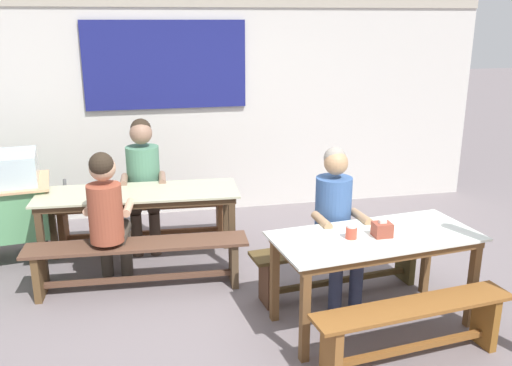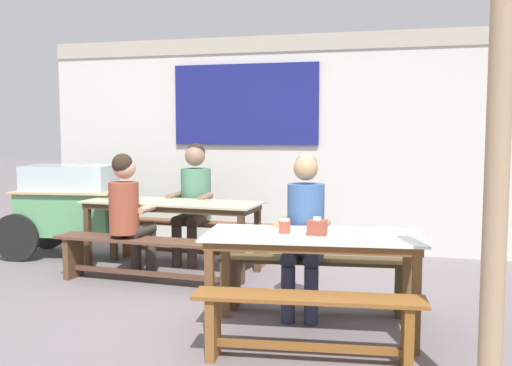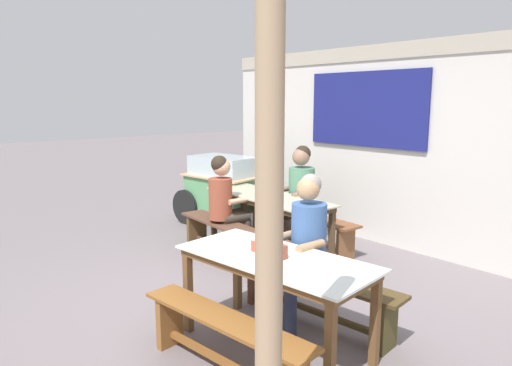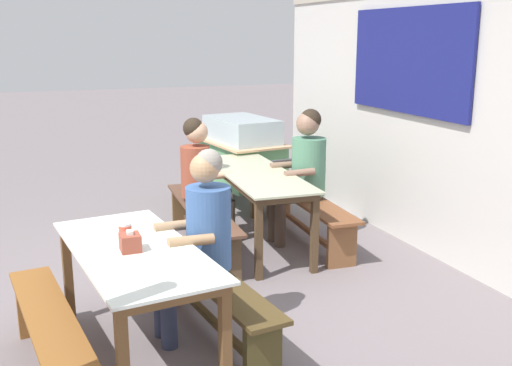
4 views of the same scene
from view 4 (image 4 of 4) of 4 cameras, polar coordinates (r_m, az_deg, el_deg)
The scene contains 14 objects.
ground_plane at distance 4.81m, azimuth -9.55°, elevation -11.38°, with size 40.00×40.00×0.00m, color slate.
backdrop_wall at distance 5.61m, azimuth 18.34°, elevation 6.50°, with size 6.55×0.23×2.63m.
dining_table_far at distance 5.86m, azimuth -0.03°, elevation 0.33°, with size 1.91×0.73×0.74m.
dining_table_near at distance 3.86m, azimuth -11.43°, elevation -7.20°, with size 1.64×0.88×0.74m.
bench_far_back at distance 6.13m, azimuth 4.81°, elevation -2.55°, with size 1.89×0.42×0.44m.
bench_far_front at distance 5.81m, azimuth -5.14°, elevation -3.51°, with size 1.93×0.42×0.44m.
bench_near_back at distance 4.17m, azimuth -3.91°, elevation -10.70°, with size 1.61×0.46×0.44m.
bench_near_front at distance 3.91m, azimuth -19.01°, elevation -13.41°, with size 1.50×0.44×0.44m.
food_cart at distance 7.33m, azimuth -1.43°, elevation 2.84°, with size 1.60×0.93×1.07m.
person_left_back_turned at distance 5.94m, azimuth -5.10°, elevation 1.06°, with size 0.44×0.53×1.26m.
person_center_facing at distance 5.97m, azimuth 4.52°, elevation 1.54°, with size 0.46×0.56×1.34m.
person_right_near_table at distance 4.07m, azimuth -5.37°, elevation -4.86°, with size 0.43×0.53×1.31m.
tissue_box at distance 3.78m, azimuth -11.84°, elevation -5.53°, with size 0.13×0.12×0.13m.
condiment_jar at distance 4.01m, azimuth -12.29°, elevation -4.49°, with size 0.08×0.08×0.11m.
Camera 4 is at (4.28, -0.83, 2.03)m, focal length 42.17 mm.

